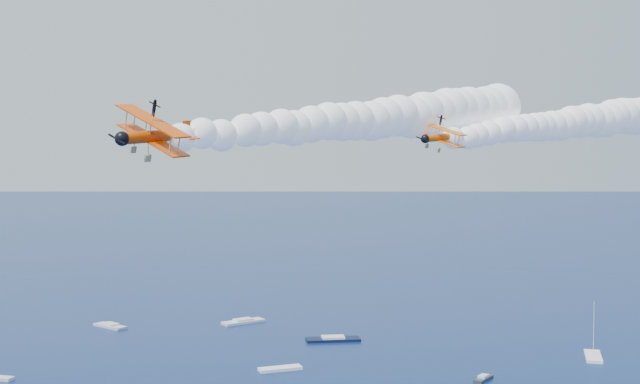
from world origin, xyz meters
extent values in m
cube|color=silver|center=(-32.36, 177.23, 0.35)|extent=(10.49, 10.73, 0.70)
cube|color=black|center=(29.91, 151.03, 0.35)|extent=(14.85, 5.01, 0.70)
cube|color=#2D313C|center=(57.52, 108.08, 0.35)|extent=(6.05, 6.18, 0.70)
cube|color=silver|center=(6.76, 177.76, 0.35)|extent=(13.66, 9.64, 0.70)
cube|color=white|center=(12.72, 123.43, 0.35)|extent=(10.77, 5.39, 0.70)
cube|color=white|center=(91.78, 123.54, 0.35)|extent=(8.16, 12.53, 0.70)
camera|label=1|loc=(-5.67, -68.28, 52.63)|focal=46.12mm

